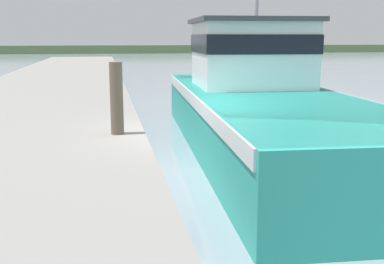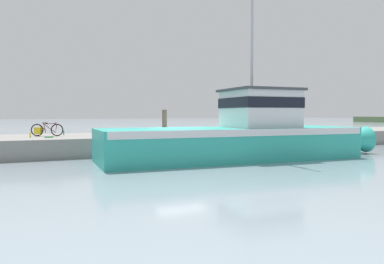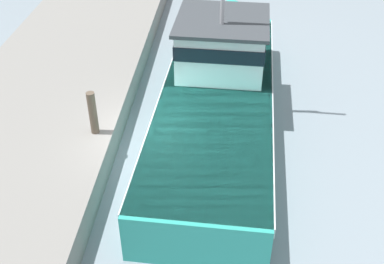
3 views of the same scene
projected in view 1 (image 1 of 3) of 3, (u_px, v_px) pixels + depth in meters
name	position (u px, v px, depth m)	size (l,w,h in m)	color
ground_plane	(199.00, 175.00, 10.03)	(320.00, 320.00, 0.00)	#84939E
far_shoreline	(272.00, 49.00, 93.08)	(180.00, 5.00, 1.48)	#567047
fishing_boat_main	(258.00, 102.00, 12.57)	(4.27, 14.57, 10.48)	teal
mooring_post	(117.00, 98.00, 9.37)	(0.25, 0.25, 1.41)	brown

